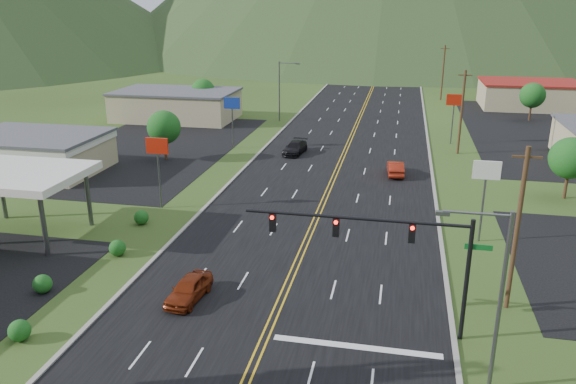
% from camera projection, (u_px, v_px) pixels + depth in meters
% --- Properties ---
extents(traffic_signal, '(13.10, 0.43, 7.00)m').
position_uv_depth(traffic_signal, '(392.00, 243.00, 29.80)').
color(traffic_signal, black).
rests_on(traffic_signal, ground).
extents(streetlight_east, '(3.28, 0.25, 9.00)m').
position_uv_depth(streetlight_east, '(494.00, 290.00, 25.25)').
color(streetlight_east, '#59595E').
rests_on(streetlight_east, ground).
extents(streetlight_west, '(3.28, 0.25, 9.00)m').
position_uv_depth(streetlight_west, '(281.00, 87.00, 85.25)').
color(streetlight_west, '#59595E').
rests_on(streetlight_west, ground).
extents(gas_canopy, '(10.00, 8.00, 5.30)m').
position_uv_depth(gas_canopy, '(16.00, 176.00, 42.80)').
color(gas_canopy, white).
rests_on(gas_canopy, ground).
extents(building_west_mid, '(14.40, 10.40, 4.10)m').
position_uv_depth(building_west_mid, '(34.00, 151.00, 60.38)').
color(building_west_mid, tan).
rests_on(building_west_mid, ground).
extents(building_west_far, '(18.40, 11.40, 4.50)m').
position_uv_depth(building_west_far, '(177.00, 105.00, 87.44)').
color(building_west_far, tan).
rests_on(building_west_far, ground).
extents(building_east_far, '(16.40, 12.40, 4.50)m').
position_uv_depth(building_east_far, '(529.00, 94.00, 97.18)').
color(building_east_far, tan).
rests_on(building_east_far, ground).
extents(pole_sign_west_a, '(2.00, 0.18, 6.40)m').
position_uv_depth(pole_sign_west_a, '(158.00, 153.00, 48.64)').
color(pole_sign_west_a, '#59595E').
rests_on(pole_sign_west_a, ground).
extents(pole_sign_west_b, '(2.00, 0.18, 6.40)m').
position_uv_depth(pole_sign_west_b, '(232.00, 108.00, 69.04)').
color(pole_sign_west_b, '#59595E').
rests_on(pole_sign_west_b, ground).
extents(pole_sign_east_a, '(2.00, 0.18, 6.40)m').
position_uv_depth(pole_sign_east_a, '(486.00, 179.00, 41.64)').
color(pole_sign_east_a, '#59595E').
rests_on(pole_sign_east_a, ground).
extents(pole_sign_east_b, '(2.00, 0.18, 6.40)m').
position_uv_depth(pole_sign_east_b, '(454.00, 105.00, 71.31)').
color(pole_sign_east_b, '#59595E').
rests_on(pole_sign_east_b, ground).
extents(tree_west_a, '(3.84, 3.84, 5.82)m').
position_uv_depth(tree_west_a, '(164.00, 127.00, 64.06)').
color(tree_west_a, '#382314').
rests_on(tree_west_a, ground).
extents(tree_west_b, '(3.84, 3.84, 5.82)m').
position_uv_depth(tree_west_b, '(203.00, 91.00, 90.06)').
color(tree_west_b, '#382314').
rests_on(tree_west_b, ground).
extents(tree_east_a, '(3.84, 3.84, 5.82)m').
position_uv_depth(tree_east_a, '(571.00, 158.00, 51.43)').
color(tree_east_a, '#382314').
rests_on(tree_east_a, ground).
extents(tree_east_b, '(3.84, 3.84, 5.82)m').
position_uv_depth(tree_east_b, '(533.00, 95.00, 85.91)').
color(tree_east_b, '#382314').
rests_on(tree_east_b, ground).
extents(utility_pole_a, '(1.60, 0.28, 10.00)m').
position_uv_depth(utility_pole_a, '(517.00, 229.00, 32.24)').
color(utility_pole_a, '#382314').
rests_on(utility_pole_a, ground).
extents(utility_pole_b, '(1.60, 0.28, 10.00)m').
position_uv_depth(utility_pole_b, '(462.00, 112.00, 66.56)').
color(utility_pole_b, '#382314').
rests_on(utility_pole_b, ground).
extents(utility_pole_c, '(1.60, 0.28, 10.00)m').
position_uv_depth(utility_pole_c, '(443.00, 72.00, 103.65)').
color(utility_pole_c, '#382314').
rests_on(utility_pole_c, ground).
extents(utility_pole_d, '(1.60, 0.28, 10.00)m').
position_uv_depth(utility_pole_d, '(434.00, 54.00, 140.75)').
color(utility_pole_d, '#382314').
rests_on(utility_pole_d, ground).
extents(car_red_near, '(2.12, 4.38, 1.44)m').
position_uv_depth(car_red_near, '(189.00, 289.00, 34.50)').
color(car_red_near, maroon).
rests_on(car_red_near, ground).
extents(car_dark_mid, '(2.62, 5.25, 1.46)m').
position_uv_depth(car_dark_mid, '(295.00, 148.00, 67.76)').
color(car_dark_mid, black).
rests_on(car_dark_mid, ground).
extents(car_red_far, '(1.96, 4.67, 1.50)m').
position_uv_depth(car_red_far, '(395.00, 168.00, 59.43)').
color(car_red_far, maroon).
rests_on(car_red_far, ground).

